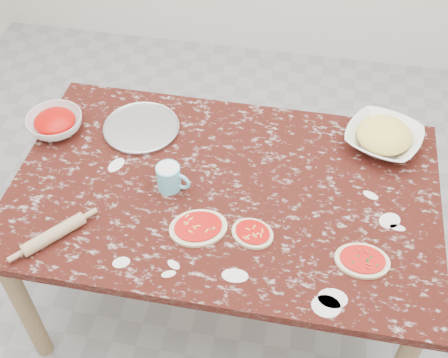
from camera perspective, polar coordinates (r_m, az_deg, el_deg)
ground at (r=2.75m, az=0.00°, el=-11.37°), size 4.00×4.00×0.00m
worktable at (r=2.21m, az=0.00°, el=-2.34°), size 1.60×1.00×0.75m
pizza_tray at (r=2.40m, az=-8.24°, el=5.04°), size 0.34×0.34×0.01m
sauce_bowl at (r=2.45m, az=-16.49°, el=5.32°), size 0.26×0.26×0.07m
cheese_bowl at (r=2.37m, az=15.60°, el=3.88°), size 0.37×0.37×0.07m
flour_mug at (r=2.12m, az=-5.45°, el=0.16°), size 0.13×0.09×0.10m
pizza_left at (r=2.02m, az=-2.59°, el=-4.88°), size 0.25×0.23×0.02m
pizza_mid at (r=2.00m, az=2.86°, el=-5.43°), size 0.18×0.17×0.02m
pizza_right at (r=1.99m, az=13.64°, el=-7.90°), size 0.19×0.14×0.02m
rolling_pin at (r=2.06m, az=-16.64°, el=-5.31°), size 0.18×0.21×0.05m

